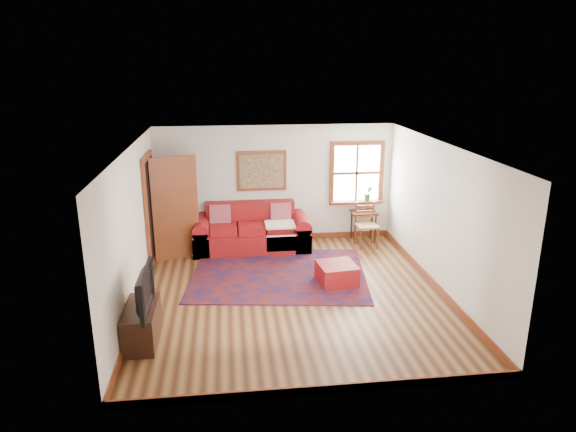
{
  "coord_description": "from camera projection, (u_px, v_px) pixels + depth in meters",
  "views": [
    {
      "loc": [
        -1.02,
        -7.83,
        3.78
      ],
      "look_at": [
        0.01,
        0.6,
        1.19
      ],
      "focal_mm": 32.0,
      "sensor_mm": 36.0,
      "label": 1
    }
  ],
  "objects": [
    {
      "name": "television",
      "position": [
        139.0,
        291.0,
        6.87
      ],
      "size": [
        0.13,
        1.02,
        0.59
      ],
      "primitive_type": "imported",
      "rotation": [
        0.0,
        0.0,
        1.57
      ],
      "color": "black",
      "rests_on": "media_cabinet"
    },
    {
      "name": "ground",
      "position": [
        292.0,
        294.0,
        8.66
      ],
      "size": [
        5.5,
        5.5,
        0.0
      ],
      "primitive_type": "plane",
      "color": "#432512",
      "rests_on": "ground"
    },
    {
      "name": "media_cabinet",
      "position": [
        142.0,
        324.0,
        7.13
      ],
      "size": [
        0.43,
        0.95,
        0.52
      ],
      "primitive_type": "cube",
      "color": "#331B11",
      "rests_on": "ground"
    },
    {
      "name": "red_leather_sofa",
      "position": [
        252.0,
        234.0,
        10.68
      ],
      "size": [
        2.38,
        0.98,
        0.93
      ],
      "color": "maroon",
      "rests_on": "ground"
    },
    {
      "name": "side_table",
      "position": [
        364.0,
        217.0,
        11.06
      ],
      "size": [
        0.55,
        0.41,
        0.66
      ],
      "color": "#331B11",
      "rests_on": "ground"
    },
    {
      "name": "room_envelope",
      "position": [
        292.0,
        199.0,
        8.19
      ],
      "size": [
        5.04,
        5.54,
        2.52
      ],
      "color": "silver",
      "rests_on": "ground"
    },
    {
      "name": "persian_rug",
      "position": [
        279.0,
        274.0,
        9.43
      ],
      "size": [
        3.45,
        2.91,
        0.02
      ],
      "primitive_type": "cube",
      "rotation": [
        0.0,
        0.0,
        -0.13
      ],
      "color": "#60140D",
      "rests_on": "ground"
    },
    {
      "name": "window",
      "position": [
        358.0,
        179.0,
        11.05
      ],
      "size": [
        1.18,
        0.2,
        1.38
      ],
      "color": "white",
      "rests_on": "ground"
    },
    {
      "name": "doorway",
      "position": [
        166.0,
        208.0,
        9.78
      ],
      "size": [
        0.89,
        1.08,
        2.14
      ],
      "color": "black",
      "rests_on": "ground"
    },
    {
      "name": "red_ottoman",
      "position": [
        337.0,
        274.0,
        9.01
      ],
      "size": [
        0.7,
        0.7,
        0.36
      ],
      "primitive_type": "cube",
      "rotation": [
        0.0,
        0.0,
        0.12
      ],
      "color": "maroon",
      "rests_on": "ground"
    },
    {
      "name": "candle_hurricane",
      "position": [
        147.0,
        289.0,
        7.4
      ],
      "size": [
        0.12,
        0.12,
        0.18
      ],
      "color": "silver",
      "rests_on": "media_cabinet"
    },
    {
      "name": "framed_artwork",
      "position": [
        261.0,
        171.0,
        10.75
      ],
      "size": [
        1.05,
        0.07,
        0.85
      ],
      "color": "brown",
      "rests_on": "ground"
    },
    {
      "name": "ladder_back_chair",
      "position": [
        366.0,
        223.0,
        10.75
      ],
      "size": [
        0.45,
        0.43,
        0.93
      ],
      "color": "tan",
      "rests_on": "ground"
    }
  ]
}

